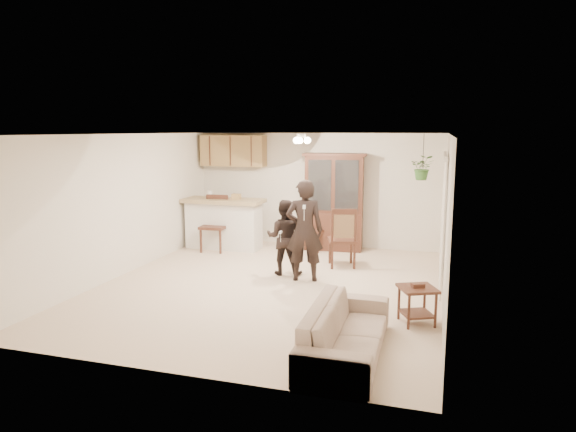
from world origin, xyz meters
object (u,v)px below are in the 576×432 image
(sofa, at_px, (346,325))
(china_hutch, at_px, (334,203))
(side_table, at_px, (417,305))
(child, at_px, (284,237))
(adult, at_px, (305,229))
(chair_bar, at_px, (214,236))
(chair_hutch_right, at_px, (342,250))
(chair_hutch_left, at_px, (314,237))

(sofa, xyz_separation_m, china_hutch, (-1.21, 5.19, 0.66))
(china_hutch, relative_size, side_table, 3.42)
(child, relative_size, side_table, 2.22)
(sofa, bearing_deg, adult, 23.06)
(sofa, height_order, child, child)
(china_hutch, relative_size, chair_bar, 1.75)
(side_table, height_order, chair_bar, chair_bar)
(adult, distance_m, chair_hutch_right, 1.31)
(adult, height_order, chair_hutch_left, adult)
(adult, relative_size, side_table, 2.96)
(chair_bar, xyz_separation_m, chair_hutch_right, (2.85, -0.45, -0.01))
(sofa, distance_m, chair_hutch_right, 3.94)
(side_table, bearing_deg, child, 143.43)
(chair_hutch_right, bearing_deg, chair_bar, -27.15)
(china_hutch, distance_m, chair_bar, 2.67)
(adult, height_order, chair_hutch_right, adult)
(sofa, relative_size, china_hutch, 0.90)
(child, xyz_separation_m, chair_bar, (-1.96, 1.28, -0.34))
(child, distance_m, china_hutch, 2.24)
(child, height_order, chair_hutch_left, child)
(adult, distance_m, child, 0.56)
(child, bearing_deg, chair_bar, -38.34)
(chair_hutch_left, distance_m, chair_hutch_right, 1.38)
(adult, bearing_deg, chair_hutch_left, -94.31)
(child, xyz_separation_m, chair_hutch_right, (0.89, 0.83, -0.35))
(chair_hutch_right, bearing_deg, adult, 49.37)
(china_hutch, relative_size, chair_hutch_right, 1.82)
(chair_bar, bearing_deg, chair_hutch_right, -12.64)
(china_hutch, height_order, chair_bar, china_hutch)
(sofa, relative_size, child, 1.39)
(adult, distance_m, side_table, 2.56)
(adult, relative_size, china_hutch, 0.87)
(child, bearing_deg, china_hutch, -107.03)
(side_table, bearing_deg, chair_bar, 144.92)
(china_hutch, bearing_deg, chair_hutch_right, -76.41)
(chair_bar, xyz_separation_m, chair_hutch_left, (2.04, 0.66, -0.05))
(side_table, xyz_separation_m, chair_hutch_right, (-1.51, 2.61, 0.06))
(child, bearing_deg, adult, 144.41)
(adult, xyz_separation_m, child, (-0.44, 0.26, -0.22))
(child, height_order, chair_bar, child)
(child, relative_size, chair_bar, 1.14)
(china_hutch, bearing_deg, adult, -94.82)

